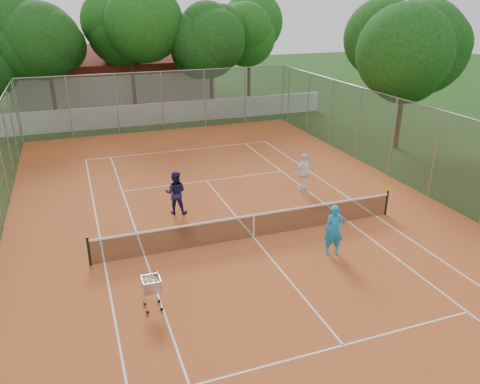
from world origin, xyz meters
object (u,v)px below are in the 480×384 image
object	(u,v)px
player_near	(334,230)
player_far_right	(304,172)
player_far_left	(176,193)
tennis_net	(254,226)
ball_hopper	(152,292)
clubhouse	(113,76)

from	to	relation	value
player_near	player_far_right	world-z (taller)	player_near
player_far_left	player_far_right	xyz separation A→B (m)	(6.19, 0.44, -0.02)
tennis_net	player_far_left	world-z (taller)	player_far_left
player_far_left	player_near	bearing A→B (deg)	151.52
player_far_right	ball_hopper	distance (m)	10.71
tennis_net	player_far_left	size ratio (longest dim) A/B	6.45
tennis_net	player_far_right	distance (m)	5.36
clubhouse	ball_hopper	xyz separation A→B (m)	(-2.37, -32.13, -1.62)
clubhouse	player_far_left	size ratio (longest dim) A/B	8.90
player_far_left	ball_hopper	world-z (taller)	player_far_left
player_far_right	player_near	bearing A→B (deg)	65.88
ball_hopper	player_far_right	bearing A→B (deg)	61.36
player_far_left	player_far_right	size ratio (longest dim) A/B	1.02
player_far_right	clubhouse	bearing A→B (deg)	-83.68
player_near	ball_hopper	bearing A→B (deg)	-151.22
player_far_right	ball_hopper	size ratio (longest dim) A/B	1.62
player_near	player_far_right	xyz separation A→B (m)	(1.78, 5.72, -0.02)
tennis_net	player_near	world-z (taller)	player_near
tennis_net	player_near	bearing A→B (deg)	-44.23
player_far_left	ball_hopper	distance (m)	6.66
tennis_net	player_far_left	bearing A→B (deg)	125.32
clubhouse	player_far_left	world-z (taller)	clubhouse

